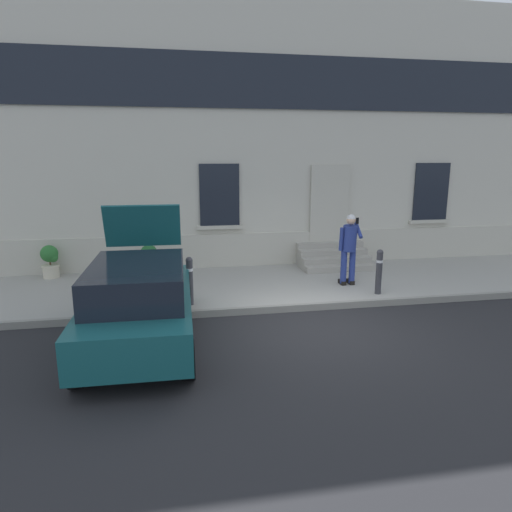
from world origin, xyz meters
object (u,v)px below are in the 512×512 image
Objects in this scene: hatchback_car_teal at (139,302)px; person_on_phone at (349,245)px; bollard_far_left at (190,279)px; planter_charcoal at (150,260)px; bollard_near_person at (379,270)px; planter_cream at (50,261)px.

hatchback_car_teal is 2.34× the size of person_on_phone.
planter_charcoal is (-0.95, 2.47, -0.11)m from bollard_far_left.
bollard_near_person is 5.79m from planter_charcoal.
planter_cream is at bearing 171.45° from planter_charcoal.
hatchback_car_teal is 5.40m from person_on_phone.
bollard_near_person and bollard_far_left have the same top height.
hatchback_car_teal is 4.76× the size of planter_charcoal.
bollard_far_left is 4.50m from planter_cream.
planter_cream is at bearing 159.85° from bollard_near_person.
bollard_far_left is at bearing -39.33° from planter_cream.
person_on_phone is 2.04× the size of planter_cream.
hatchback_car_teal is 1.88m from bollard_far_left.
hatchback_car_teal reaches higher than planter_charcoal.
bollard_near_person is 0.60× the size of person_on_phone.
hatchback_car_teal reaches higher than bollard_near_person.
hatchback_car_teal is at bearing -119.49° from bollard_far_left.
hatchback_car_teal is at bearing -162.57° from bollard_near_person.
bollard_near_person reaches higher than planter_charcoal.
bollard_far_left is 3.98m from person_on_phone.
person_on_phone is 2.04× the size of planter_charcoal.
person_on_phone is (3.87, 0.82, 0.44)m from bollard_far_left.
bollard_far_left is (-4.29, 0.00, 0.00)m from bollard_near_person.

